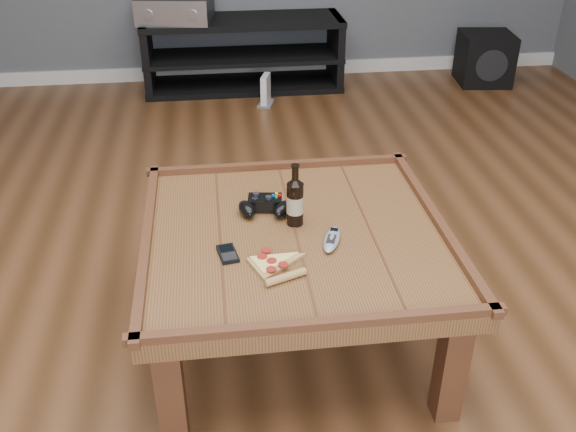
{
  "coord_description": "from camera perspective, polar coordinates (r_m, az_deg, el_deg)",
  "views": [
    {
      "loc": [
        -0.25,
        -1.78,
        1.58
      ],
      "look_at": [
        -0.03,
        -0.01,
        0.52
      ],
      "focal_mm": 40.0,
      "sensor_mm": 36.0,
      "label": 1
    }
  ],
  "objects": [
    {
      "name": "ground",
      "position": [
        2.39,
        0.61,
        -10.62
      ],
      "size": [
        6.0,
        6.0,
        0.0
      ],
      "primitive_type": "plane",
      "color": "#432713",
      "rests_on": "ground"
    },
    {
      "name": "game_controller",
      "position": [
        2.22,
        -2.09,
        0.89
      ],
      "size": [
        0.21,
        0.15,
        0.06
      ],
      "rotation": [
        0.0,
        0.0,
        -0.13
      ],
      "color": "black",
      "rests_on": "coffee_table"
    },
    {
      "name": "baseboard",
      "position": [
        5.02,
        -4.1,
        12.77
      ],
      "size": [
        5.0,
        0.02,
        0.1
      ],
      "primitive_type": "cube",
      "color": "silver",
      "rests_on": "ground"
    },
    {
      "name": "media_console",
      "position": [
        4.73,
        -4.0,
        14.15
      ],
      "size": [
        1.4,
        0.45,
        0.5
      ],
      "color": "black",
      "rests_on": "ground"
    },
    {
      "name": "beer_bottle",
      "position": [
        2.13,
        0.63,
        1.39
      ],
      "size": [
        0.06,
        0.06,
        0.22
      ],
      "color": "black",
      "rests_on": "coffee_table"
    },
    {
      "name": "pizza_slice",
      "position": [
        1.95,
        -1.29,
        -4.4
      ],
      "size": [
        0.22,
        0.27,
        0.02
      ],
      "rotation": [
        0.0,
        0.0,
        0.37
      ],
      "color": "tan",
      "rests_on": "coffee_table"
    },
    {
      "name": "subwoofer",
      "position": [
        5.07,
        17.09,
        13.25
      ],
      "size": [
        0.4,
        0.4,
        0.36
      ],
      "rotation": [
        0.0,
        0.0,
        -0.12
      ],
      "color": "black",
      "rests_on": "ground"
    },
    {
      "name": "av_receiver",
      "position": [
        4.64,
        -9.99,
        17.77
      ],
      "size": [
        0.54,
        0.47,
        0.17
      ],
      "rotation": [
        0.0,
        0.0,
        -0.15
      ],
      "color": "black",
      "rests_on": "media_console"
    },
    {
      "name": "smartphone",
      "position": [
        2.01,
        -5.38,
        -3.35
      ],
      "size": [
        0.07,
        0.11,
        0.01
      ],
      "rotation": [
        0.0,
        0.0,
        0.18
      ],
      "color": "black",
      "rests_on": "coffee_table"
    },
    {
      "name": "game_console",
      "position": [
        4.44,
        -2.0,
        11.02
      ],
      "size": [
        0.14,
        0.18,
        0.21
      ],
      "rotation": [
        0.0,
        0.0,
        -0.3
      ],
      "color": "slate",
      "rests_on": "ground"
    },
    {
      "name": "remote_control",
      "position": [
        2.07,
        3.93,
        -2.07
      ],
      "size": [
        0.1,
        0.17,
        0.02
      ],
      "rotation": [
        0.0,
        0.0,
        -0.35
      ],
      "color": "gray",
      "rests_on": "coffee_table"
    },
    {
      "name": "coffee_table",
      "position": [
        2.16,
        0.66,
        -2.78
      ],
      "size": [
        1.03,
        1.03,
        0.48
      ],
      "color": "#532E17",
      "rests_on": "ground"
    }
  ]
}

